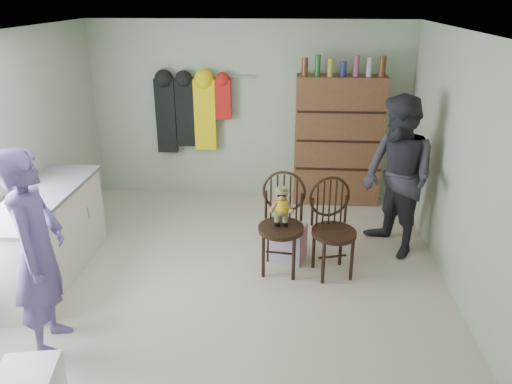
# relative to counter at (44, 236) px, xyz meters

# --- Properties ---
(ground_plane) EXTENTS (5.00, 5.00, 0.00)m
(ground_plane) POSITION_rel_counter_xyz_m (1.95, 0.00, -0.47)
(ground_plane) COLOR beige
(ground_plane) RESTS_ON ground
(room_walls) EXTENTS (5.00, 5.00, 5.00)m
(room_walls) POSITION_rel_counter_xyz_m (1.95, 0.53, 1.11)
(room_walls) COLOR #ADBC9D
(room_walls) RESTS_ON ground
(counter) EXTENTS (0.64, 1.86, 0.94)m
(counter) POSITION_rel_counter_xyz_m (0.00, 0.00, 0.00)
(counter) COLOR silver
(counter) RESTS_ON ground
(chair_front) EXTENTS (0.53, 0.53, 1.09)m
(chair_front) POSITION_rel_counter_xyz_m (2.47, 0.33, 0.16)
(chair_front) COLOR black
(chair_front) RESTS_ON ground
(chair_far) EXTENTS (0.58, 0.58, 1.05)m
(chair_far) POSITION_rel_counter_xyz_m (3.00, 0.31, 0.09)
(chair_far) COLOR black
(chair_far) RESTS_ON ground
(striped_bag) EXTENTS (0.47, 0.41, 0.42)m
(striped_bag) POSITION_rel_counter_xyz_m (2.53, 0.55, -0.26)
(striped_bag) COLOR #E5727D
(striped_bag) RESTS_ON ground
(person_left) EXTENTS (0.53, 0.71, 1.77)m
(person_left) POSITION_rel_counter_xyz_m (0.53, -1.07, 0.41)
(person_left) COLOR #5C4C8D
(person_left) RESTS_ON ground
(person_right) EXTENTS (1.02, 1.11, 1.83)m
(person_right) POSITION_rel_counter_xyz_m (3.74, 0.83, 0.44)
(person_right) COLOR #2D2B33
(person_right) RESTS_ON ground
(dresser) EXTENTS (1.20, 0.39, 2.08)m
(dresser) POSITION_rel_counter_xyz_m (3.20, 2.30, 0.44)
(dresser) COLOR brown
(dresser) RESTS_ON ground
(coat_rack) EXTENTS (1.42, 0.12, 1.09)m
(coat_rack) POSITION_rel_counter_xyz_m (1.12, 2.38, 0.78)
(coat_rack) COLOR #99999E
(coat_rack) RESTS_ON ground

